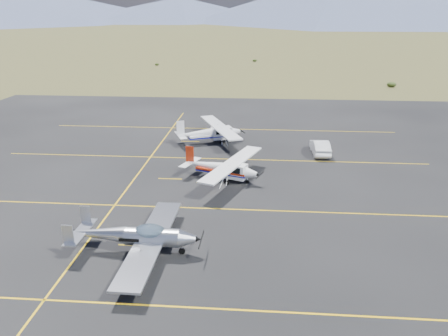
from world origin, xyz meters
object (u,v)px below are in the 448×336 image
(aircraft_low_wing, at_px, (138,236))
(aircraft_plain, at_px, (210,132))
(sedan, at_px, (320,147))
(aircraft_cessna, at_px, (222,167))

(aircraft_low_wing, bearing_deg, aircraft_plain, 86.42)
(aircraft_low_wing, height_order, sedan, aircraft_low_wing)
(aircraft_low_wing, bearing_deg, sedan, 57.48)
(aircraft_low_wing, relative_size, sedan, 2.36)
(aircraft_cessna, relative_size, aircraft_plain, 0.95)
(aircraft_low_wing, bearing_deg, aircraft_cessna, 73.00)
(aircraft_low_wing, relative_size, aircraft_cessna, 1.06)
(aircraft_low_wing, relative_size, aircraft_plain, 1.00)
(aircraft_plain, height_order, sedan, aircraft_plain)
(aircraft_low_wing, xyz_separation_m, aircraft_plain, (1.78, 22.39, 0.11))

